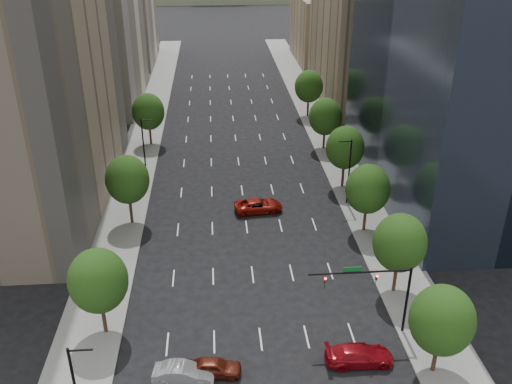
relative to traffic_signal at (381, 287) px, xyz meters
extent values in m
cube|color=slate|center=(-26.03, 30.00, -5.10)|extent=(6.00, 200.00, 0.15)
cube|color=slate|center=(4.97, 30.00, -5.10)|extent=(6.00, 200.00, 0.15)
cube|color=beige|center=(-35.53, 73.00, 12.33)|extent=(14.00, 30.00, 35.00)
cube|color=beige|center=(-35.53, 106.00, 3.83)|extent=(14.00, 26.00, 18.00)
cube|color=#8C7759|center=(14.47, 70.00, 9.83)|extent=(14.00, 30.00, 30.00)
cube|color=#8C7759|center=(14.47, 103.00, 2.83)|extent=(14.00, 26.00, 16.00)
cylinder|color=#382316|center=(3.47, -5.00, -3.30)|extent=(0.36, 0.36, 3.75)
ellipsoid|color=#0F380F|center=(3.47, -5.00, 0.23)|extent=(5.20, 5.20, 5.98)
cylinder|color=#382316|center=(3.47, 6.00, -3.17)|extent=(0.36, 0.36, 4.00)
ellipsoid|color=#0F380F|center=(3.47, 6.00, 0.59)|extent=(5.20, 5.20, 5.98)
cylinder|color=#382316|center=(3.47, 18.00, -3.22)|extent=(0.36, 0.36, 3.90)
ellipsoid|color=#0F380F|center=(3.47, 18.00, 0.44)|extent=(5.20, 5.20, 5.98)
cylinder|color=#382316|center=(3.47, 30.00, -3.12)|extent=(0.36, 0.36, 4.10)
ellipsoid|color=#0F380F|center=(3.47, 30.00, 0.73)|extent=(5.20, 5.20, 5.98)
cylinder|color=#382316|center=(3.47, 44.00, -3.27)|extent=(0.36, 0.36, 3.80)
ellipsoid|color=#0F380F|center=(3.47, 44.00, 0.30)|extent=(5.20, 5.20, 5.98)
cylinder|color=#382316|center=(3.47, 60.00, -3.17)|extent=(0.36, 0.36, 4.00)
ellipsoid|color=#0F380F|center=(3.47, 60.00, 0.59)|extent=(5.20, 5.20, 5.98)
cylinder|color=#382316|center=(-24.53, 2.00, -3.17)|extent=(0.36, 0.36, 4.00)
ellipsoid|color=#0F380F|center=(-24.53, 2.00, 0.59)|extent=(5.20, 5.20, 5.98)
cylinder|color=#382316|center=(-24.53, 22.00, -3.10)|extent=(0.36, 0.36, 4.15)
ellipsoid|color=#0F380F|center=(-24.53, 22.00, 0.80)|extent=(5.20, 5.20, 5.98)
cylinder|color=#382316|center=(-24.53, 48.00, -3.20)|extent=(0.36, 0.36, 3.95)
ellipsoid|color=#0F380F|center=(-24.53, 48.00, 0.52)|extent=(5.20, 5.20, 5.98)
cylinder|color=black|center=(2.97, 25.00, -0.67)|extent=(0.20, 0.20, 9.00)
cylinder|color=black|center=(2.17, 25.00, 3.63)|extent=(1.60, 0.14, 0.14)
cylinder|color=black|center=(-23.23, -10.00, 3.63)|extent=(1.60, 0.14, 0.14)
cylinder|color=black|center=(-24.03, 35.00, -0.67)|extent=(0.20, 0.20, 9.00)
cylinder|color=black|center=(-23.23, 35.00, 3.63)|extent=(1.60, 0.14, 0.14)
cylinder|color=black|center=(2.47, 0.00, -1.67)|extent=(0.24, 0.24, 7.00)
cylinder|color=black|center=(-2.03, 0.00, 1.63)|extent=(9.00, 0.18, 0.18)
imported|color=black|center=(-0.53, 0.00, 1.08)|extent=(0.18, 0.22, 1.10)
imported|color=black|center=(-5.03, 0.00, 1.08)|extent=(0.18, 0.22, 1.10)
sphere|color=#FF0C07|center=(-0.53, -0.18, 1.28)|extent=(0.20, 0.20, 0.20)
sphere|color=#FF0C07|center=(-5.03, -0.18, 1.28)|extent=(0.20, 0.20, 0.20)
cube|color=#0C591E|center=(-2.73, 0.00, 1.98)|extent=(1.60, 0.06, 0.45)
imported|color=maroon|center=(-2.45, -3.54, -4.33)|extent=(5.85, 2.45, 1.69)
imported|color=#50180D|center=(-14.72, -3.92, -4.40)|extent=(4.70, 2.28, 1.55)
imported|color=#A7A8AC|center=(-17.21, -4.46, -4.35)|extent=(5.14, 2.29, 1.64)
imported|color=maroon|center=(-8.77, 23.80, -4.32)|extent=(6.41, 3.49, 1.70)
camera|label=1|loc=(-13.97, -38.50, 29.17)|focal=39.05mm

